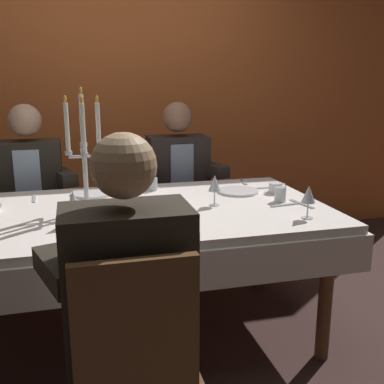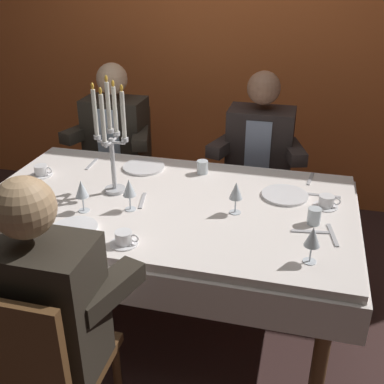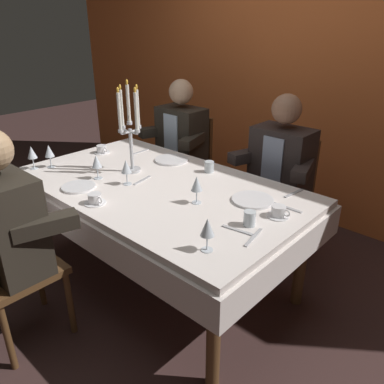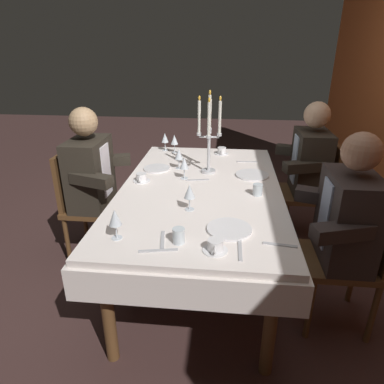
{
  "view_description": "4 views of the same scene",
  "coord_description": "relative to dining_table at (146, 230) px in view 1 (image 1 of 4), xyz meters",
  "views": [
    {
      "loc": [
        -0.35,
        -2.29,
        1.4
      ],
      "look_at": [
        0.25,
        -0.02,
        0.82
      ],
      "focal_mm": 42.91,
      "sensor_mm": 36.0,
      "label": 1
    },
    {
      "loc": [
        0.66,
        -2.04,
        1.86
      ],
      "look_at": [
        0.14,
        -0.02,
        0.82
      ],
      "focal_mm": 43.93,
      "sensor_mm": 36.0,
      "label": 2
    },
    {
      "loc": [
        1.69,
        -1.52,
        1.71
      ],
      "look_at": [
        0.32,
        -0.03,
        0.79
      ],
      "focal_mm": 36.04,
      "sensor_mm": 36.0,
      "label": 3
    },
    {
      "loc": [
        2.2,
        0.17,
        1.66
      ],
      "look_at": [
        0.19,
        -0.04,
        0.78
      ],
      "focal_mm": 31.96,
      "sensor_mm": 36.0,
      "label": 4
    }
  ],
  "objects": [
    {
      "name": "wine_glass_0",
      "position": [
        0.73,
        -0.37,
        0.23
      ],
      "size": [
        0.07,
        0.07,
        0.16
      ],
      "color": "silver",
      "rests_on": "dining_table"
    },
    {
      "name": "dinner_plate_1",
      "position": [
        -0.25,
        0.37,
        0.13
      ],
      "size": [
        0.25,
        0.25,
        0.01
      ],
      "primitive_type": "cylinder",
      "color": "white",
      "rests_on": "dining_table"
    },
    {
      "name": "back_wall",
      "position": [
        0.0,
        1.66,
        0.73
      ],
      "size": [
        6.0,
        0.12,
        2.7
      ],
      "primitive_type": "cube",
      "color": "orange",
      "rests_on": "ground_plane"
    },
    {
      "name": "knife_2",
      "position": [
        0.78,
        0.25,
        0.12
      ],
      "size": [
        0.19,
        0.02,
        0.01
      ],
      "primitive_type": "cube",
      "rotation": [
        0.0,
        0.0,
        0.0
      ],
      "color": "#B7B7BC",
      "rests_on": "dining_table"
    },
    {
      "name": "water_tumbler_1",
      "position": [
        0.74,
        -0.05,
        0.16
      ],
      "size": [
        0.06,
        0.06,
        0.08
      ],
      "primitive_type": "cylinder",
      "color": "silver",
      "rests_on": "dining_table"
    },
    {
      "name": "wine_glass_3",
      "position": [
        -0.36,
        -0.2,
        0.23
      ],
      "size": [
        0.07,
        0.07,
        0.16
      ],
      "color": "silver",
      "rests_on": "dining_table"
    },
    {
      "name": "water_tumbler_0",
      "position": [
        0.1,
        0.38,
        0.16
      ],
      "size": [
        0.06,
        0.06,
        0.08
      ],
      "primitive_type": "cylinder",
      "color": "silver",
      "rests_on": "dining_table"
    },
    {
      "name": "fork_0",
      "position": [
        0.73,
        -0.14,
        0.12
      ],
      "size": [
        0.17,
        0.04,
        0.01
      ],
      "primitive_type": "cube",
      "rotation": [
        0.0,
        0.0,
        0.15
      ],
      "color": "#B7B7BC",
      "rests_on": "dining_table"
    },
    {
      "name": "coffee_cup_2",
      "position": [
        -0.05,
        -0.43,
        0.15
      ],
      "size": [
        0.13,
        0.12,
        0.06
      ],
      "color": "white",
      "rests_on": "dining_table"
    },
    {
      "name": "knife_4",
      "position": [
        0.83,
        -0.14,
        0.12
      ],
      "size": [
        0.05,
        0.19,
        0.01
      ],
      "primitive_type": "cube",
      "rotation": [
        0.0,
        0.0,
        1.76
      ],
      "color": "#B7B7BC",
      "rests_on": "dining_table"
    },
    {
      "name": "candelabra",
      "position": [
        -0.29,
        0.04,
        0.41
      ],
      "size": [
        0.19,
        0.19,
        0.62
      ],
      "color": "silver",
      "rests_on": "dining_table"
    },
    {
      "name": "seated_diner_0",
      "position": [
        -0.64,
        0.89,
        0.11
      ],
      "size": [
        0.63,
        0.48,
        1.24
      ],
      "color": "brown",
      "rests_on": "ground_plane"
    },
    {
      "name": "fork_3",
      "position": [
        -0.11,
        -0.03,
        0.12
      ],
      "size": [
        0.05,
        0.17,
        0.01
      ],
      "primitive_type": "cube",
      "rotation": [
        0.0,
        0.0,
        1.77
      ],
      "color": "#B7B7BC",
      "rests_on": "dining_table"
    },
    {
      "name": "seated_diner_2",
      "position": [
        0.38,
        0.89,
        0.11
      ],
      "size": [
        0.63,
        0.48,
        1.24
      ],
      "color": "brown",
      "rests_on": "ground_plane"
    },
    {
      "name": "dining_table",
      "position": [
        0.0,
        0.0,
        0.0
      ],
      "size": [
        1.94,
        1.14,
        0.74
      ],
      "color": "white",
      "rests_on": "ground_plane"
    },
    {
      "name": "ground_plane",
      "position": [
        0.0,
        0.0,
        -0.62
      ],
      "size": [
        12.0,
        12.0,
        0.0
      ],
      "primitive_type": "plane",
      "color": "#3C2724"
    },
    {
      "name": "seated_diner_1",
      "position": [
        -0.2,
        -0.89,
        0.11
      ],
      "size": [
        0.63,
        0.48,
        1.24
      ],
      "color": "brown",
      "rests_on": "ground_plane"
    },
    {
      "name": "fork_1",
      "position": [
        -0.57,
        0.34,
        0.12
      ],
      "size": [
        0.03,
        0.17,
        0.01
      ],
      "primitive_type": "cube",
      "rotation": [
        0.0,
        0.0,
        1.62
      ],
      "color": "#B7B7BC",
      "rests_on": "dining_table"
    },
    {
      "name": "wine_glass_5",
      "position": [
        -0.14,
        -0.13,
        0.23
      ],
      "size": [
        0.07,
        0.07,
        0.16
      ],
      "color": "silver",
      "rests_on": "dining_table"
    },
    {
      "name": "fork_5",
      "position": [
        0.71,
        0.45,
        0.12
      ],
      "size": [
        0.04,
        0.17,
        0.01
      ],
      "primitive_type": "cube",
      "rotation": [
        0.0,
        0.0,
        1.45
      ],
      "color": "#B7B7BC",
      "rests_on": "dining_table"
    },
    {
      "name": "dinner_plate_0",
      "position": [
        0.59,
        0.2,
        0.13
      ],
      "size": [
        0.24,
        0.24,
        0.01
      ],
      "primitive_type": "cylinder",
      "color": "white",
      "rests_on": "dining_table"
    },
    {
      "name": "dinner_plate_2",
      "position": [
        -0.32,
        -0.38,
        0.13
      ],
      "size": [
        0.21,
        0.21,
        0.01
      ],
      "primitive_type": "cylinder",
      "color": "white",
      "rests_on": "dining_table"
    },
    {
      "name": "wine_glass_1",
      "position": [
        0.37,
        -0.04,
        0.23
      ],
      "size": [
        0.07,
        0.07,
        0.16
      ],
      "color": "silver",
      "rests_on": "dining_table"
    },
    {
      "name": "coffee_cup_1",
      "position": [
        0.8,
        0.13,
        0.15
      ],
      "size": [
        0.13,
        0.12,
        0.06
      ],
      "color": "white",
      "rests_on": "dining_table"
    }
  ]
}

